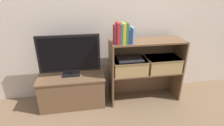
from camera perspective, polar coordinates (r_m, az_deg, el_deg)
name	(u,v)px	position (r m, az deg, el deg)	size (l,w,h in m)	color
ground_plane	(114,107)	(2.40, 0.69, -14.33)	(16.00, 16.00, 0.00)	brown
wall_back	(108,10)	(2.38, -1.28, 16.94)	(10.00, 0.05, 2.40)	beige
tv_stand	(73,89)	(2.44, -12.68, -8.17)	(0.84, 0.46, 0.42)	brown
tv	(69,55)	(2.23, -13.79, 2.69)	(0.76, 0.14, 0.53)	black
bookshelf_lower_tier	(143,78)	(2.54, 10.07, -4.89)	(0.96, 0.34, 0.43)	brown
bookshelf_upper_tier	(145,50)	(2.37, 10.79, 4.24)	(0.96, 0.34, 0.42)	brown
book_maroon	(115,35)	(2.06, 0.94, 9.18)	(0.03, 0.13, 0.22)	maroon
book_crimson	(118,33)	(2.06, 1.91, 9.70)	(0.04, 0.14, 0.25)	#B22328
book_teal	(121,34)	(2.07, 2.80, 9.51)	(0.02, 0.14, 0.24)	#1E7075
book_mustard	(123,33)	(2.08, 3.74, 9.64)	(0.04, 0.14, 0.24)	gold
book_forest	(126,33)	(2.08, 4.73, 9.70)	(0.03, 0.13, 0.25)	#286638
book_navy	(130,36)	(2.10, 5.74, 8.76)	(0.04, 0.12, 0.17)	navy
book_skyblue	(132,35)	(2.11, 6.66, 9.02)	(0.03, 0.13, 0.19)	#709ECC
storage_basket_left	(129,65)	(2.30, 5.70, -0.73)	(0.44, 0.30, 0.18)	tan
storage_basket_right	(162,63)	(2.45, 16.16, 0.02)	(0.44, 0.30, 0.18)	tan
laptop	(130,59)	(2.26, 5.79, 1.41)	(0.32, 0.24, 0.02)	#2D2D33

